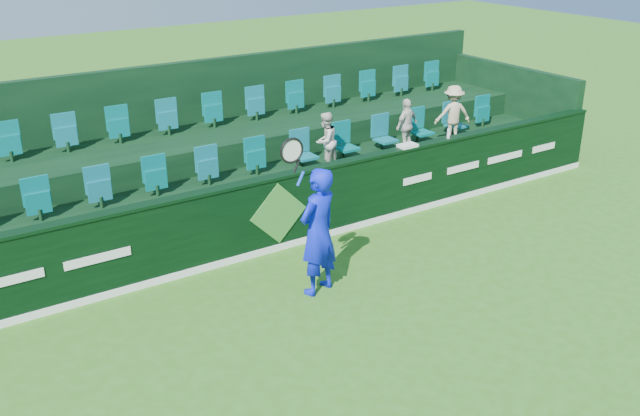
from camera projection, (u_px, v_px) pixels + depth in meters
ground at (428, 358)px, 9.40m from camera, size 60.00×60.00×0.00m
sponsor_hoarding at (275, 213)px, 12.23m from camera, size 16.00×0.25×1.35m
stand_tier_front at (246, 207)px, 13.18m from camera, size 16.00×2.00×0.80m
stand_tier_back at (202, 166)px, 14.55m from camera, size 16.00×1.80×1.30m
stand_rear at (191, 134)px, 14.68m from camera, size 16.00×4.10×2.60m
seat_row_front at (234, 165)px, 13.22m from camera, size 13.50×0.50×0.60m
seat_row_back at (193, 118)px, 14.42m from camera, size 13.50×0.50×0.60m
tennis_player at (318, 231)px, 10.70m from camera, size 1.18×0.68×2.65m
spectator_left at (325, 141)px, 13.73m from camera, size 0.68×0.61×1.13m
spectator_middle at (407, 125)px, 14.76m from camera, size 0.71×0.43×1.13m
spectator_right at (453, 114)px, 15.40m from camera, size 0.91×0.72×1.24m
towel at (408, 146)px, 13.43m from camera, size 0.36×0.23×0.05m
drinks_bottle at (449, 133)px, 13.93m from camera, size 0.06×0.06×0.19m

